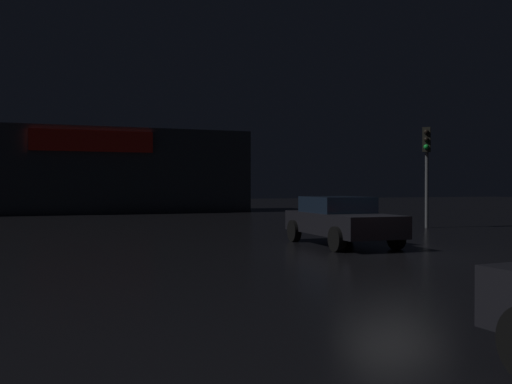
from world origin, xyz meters
The scene contains 4 objects.
ground_plane centered at (0.00, 0.00, 0.00)m, with size 120.00×120.00×0.00m, color black.
store_building centered at (-5.58, 26.32, 2.72)m, with size 20.47×6.29×5.42m.
traffic_signal_main centered at (6.69, 7.35, 3.01)m, with size 0.42×0.43×4.21m.
car_near centered at (0.00, 2.63, 0.76)m, with size 2.15×4.49×1.44m.
Camera 1 is at (-8.22, -12.15, 1.76)m, focal length 39.44 mm.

